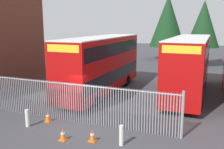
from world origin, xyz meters
TOP-DOWN VIEW (x-y plane):
  - ground_plane at (0.00, 8.00)m, footprint 100.00×100.00m
  - palisade_fence at (-1.74, 0.00)m, footprint 14.02×0.14m
  - double_decker_bus_near_gate at (-1.75, 6.14)m, footprint 2.54×10.81m
  - double_decker_bus_behind_fence_left at (4.66, 8.04)m, footprint 2.54×10.81m
  - bollard_near_left at (-2.60, -1.62)m, footprint 0.20×0.20m
  - bollard_center_front at (2.77, -1.75)m, footprint 0.20×0.20m
  - traffic_cone_by_gate at (0.05, -2.32)m, footprint 0.34×0.34m
  - traffic_cone_mid_forecourt at (1.39, -1.90)m, footprint 0.34×0.34m
  - traffic_cone_near_kerb at (-2.02, -0.63)m, footprint 0.34×0.34m
  - tree_short_side at (-0.52, 27.70)m, footprint 5.33×5.33m
  - tree_mid_row at (4.82, 22.74)m, footprint 4.06×4.06m

SIDE VIEW (x-z plane):
  - ground_plane at x=0.00m, z-range 0.00..0.00m
  - traffic_cone_by_gate at x=0.05m, z-range -0.01..0.58m
  - traffic_cone_mid_forecourt at x=1.39m, z-range -0.01..0.58m
  - traffic_cone_near_kerb at x=-2.02m, z-range -0.01..0.58m
  - bollard_near_left at x=-2.60m, z-range 0.00..0.95m
  - bollard_center_front at x=2.77m, z-range 0.00..0.95m
  - palisade_fence at x=-1.74m, z-range 0.01..2.36m
  - double_decker_bus_near_gate at x=-1.75m, z-range 0.21..4.63m
  - double_decker_bus_behind_fence_left at x=4.66m, z-range 0.21..4.63m
  - tree_mid_row at x=4.82m, z-range 1.22..9.50m
  - tree_short_side at x=-0.52m, z-range 0.99..10.59m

